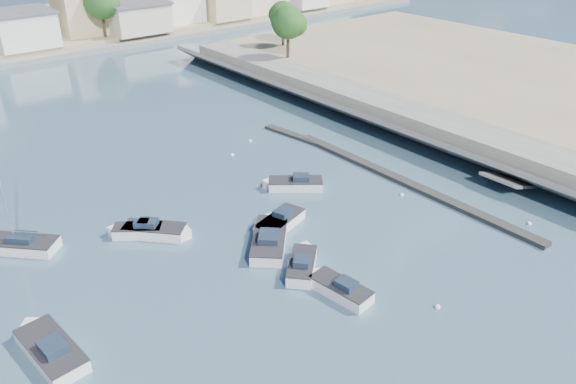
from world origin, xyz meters
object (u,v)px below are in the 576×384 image
at_px(motorboat_h, 270,238).
at_px(motorboat_a, 338,288).
at_px(motorboat_c, 293,184).
at_px(motorboat_e, 49,349).
at_px(motorboat_g, 158,231).
at_px(motorboat_f, 135,231).
at_px(sailboat, 12,244).
at_px(motorboat_d, 278,224).
at_px(motorboat_b, 302,264).

bearing_deg(motorboat_h, motorboat_a, -92.37).
xyz_separation_m(motorboat_a, motorboat_c, (6.93, 12.65, 0.00)).
bearing_deg(motorboat_e, motorboat_c, 16.01).
height_order(motorboat_g, motorboat_h, same).
bearing_deg(motorboat_f, sailboat, 152.55).
distance_m(motorboat_c, motorboat_f, 13.75).
distance_m(motorboat_d, motorboat_h, 1.99).
xyz_separation_m(motorboat_e, motorboat_h, (15.99, 1.11, 0.00)).
bearing_deg(motorboat_d, motorboat_f, 146.12).
xyz_separation_m(motorboat_e, sailboat, (1.54, 11.92, 0.04)).
xyz_separation_m(motorboat_b, motorboat_g, (-5.44, 9.79, 0.00)).
relative_size(motorboat_e, motorboat_g, 1.29).
bearing_deg(motorboat_c, motorboat_h, -140.93).
bearing_deg(motorboat_a, motorboat_f, 115.32).
bearing_deg(motorboat_b, motorboat_e, 169.88).
height_order(motorboat_c, motorboat_f, same).
height_order(motorboat_c, sailboat, sailboat).
relative_size(motorboat_h, sailboat, 0.62).
height_order(motorboat_c, motorboat_e, same).
bearing_deg(motorboat_g, motorboat_h, -45.66).
bearing_deg(motorboat_g, motorboat_f, 140.13).
bearing_deg(motorboat_g, motorboat_d, -32.75).
bearing_deg(motorboat_b, motorboat_h, 85.36).
bearing_deg(motorboat_a, motorboat_g, 112.52).
height_order(motorboat_b, motorboat_c, same).
bearing_deg(motorboat_c, motorboat_g, 177.65).
distance_m(motorboat_e, sailboat, 12.01).
xyz_separation_m(motorboat_c, motorboat_d, (-4.99, -4.25, -0.00)).
bearing_deg(motorboat_c, sailboat, 165.57).
distance_m(motorboat_e, motorboat_f, 12.05).
bearing_deg(motorboat_a, motorboat_h, 87.63).
xyz_separation_m(motorboat_c, sailboat, (-21.08, 5.43, 0.04)).
bearing_deg(motorboat_e, motorboat_b, -10.12).
bearing_deg(motorboat_d, motorboat_b, -111.25).
bearing_deg(motorboat_h, motorboat_f, 135.31).
xyz_separation_m(motorboat_c, motorboat_g, (-12.39, 0.51, 0.00)).
bearing_deg(motorboat_c, motorboat_d, -139.57).
distance_m(motorboat_a, sailboat, 22.96).
xyz_separation_m(motorboat_g, motorboat_h, (5.76, -5.89, -0.00)).
xyz_separation_m(motorboat_d, motorboat_f, (-8.67, 5.82, 0.00)).
height_order(motorboat_c, motorboat_h, same).
bearing_deg(motorboat_f, motorboat_c, -6.57).
bearing_deg(motorboat_a, motorboat_d, 76.98).
height_order(motorboat_h, sailboat, sailboat).
bearing_deg(motorboat_a, motorboat_e, 158.55).
distance_m(motorboat_a, motorboat_e, 16.85).
bearing_deg(sailboat, motorboat_f, -27.45).
distance_m(motorboat_g, motorboat_h, 8.24).
xyz_separation_m(motorboat_a, motorboat_b, (-0.02, 3.36, -0.00)).
relative_size(motorboat_e, motorboat_f, 1.60).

